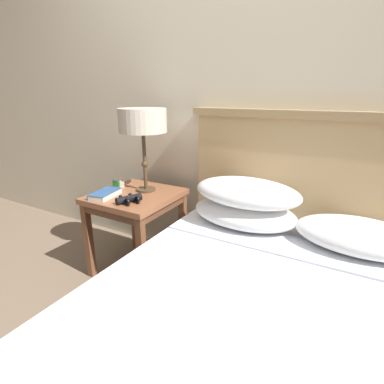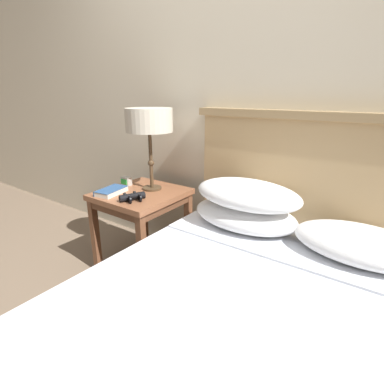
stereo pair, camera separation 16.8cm
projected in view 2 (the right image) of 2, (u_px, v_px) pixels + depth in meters
ground_plane at (122, 361)px, 1.40m from camera, size 20.00×20.00×0.00m
wall_back at (239, 74)px, 1.81m from camera, size 8.00×0.06×2.60m
nightstand at (141, 203)px, 2.04m from camera, size 0.51×0.54×0.56m
bed at (248, 332)px, 1.20m from camera, size 1.48×1.80×1.10m
table_lamp at (149, 122)px, 1.92m from camera, size 0.30×0.30×0.54m
book_on_nightstand at (111, 191)px, 1.97m from camera, size 0.15×0.22×0.04m
binoculars_pair at (132, 197)px, 1.84m from camera, size 0.16×0.16×0.05m
alarm_clock at (126, 181)px, 2.14m from camera, size 0.07×0.05×0.06m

